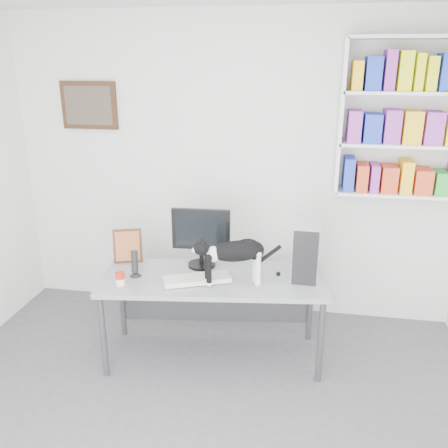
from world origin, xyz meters
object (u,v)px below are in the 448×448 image
object	(u,v)px
cat	(235,263)
desk	(213,317)
speaker	(135,263)
bookshelf	(406,119)
leaning_print	(128,245)
soup_can	(120,279)
monitor	(201,237)
keyboard	(197,279)
pc_tower	(306,248)

from	to	relation	value
cat	desk	bearing A→B (deg)	127.83
speaker	cat	bearing A→B (deg)	-13.25
bookshelf	leaning_print	world-z (taller)	bookshelf
speaker	soup_can	xyz separation A→B (m)	(-0.06, -0.16, -0.06)
desk	monitor	world-z (taller)	monitor
bookshelf	soup_can	xyz separation A→B (m)	(-2.05, -0.98, -1.09)
speaker	cat	xyz separation A→B (m)	(0.78, -0.02, 0.08)
bookshelf	speaker	world-z (taller)	bookshelf
speaker	cat	world-z (taller)	cat
monitor	leaning_print	size ratio (longest dim) A/B	1.71
monitor	cat	size ratio (longest dim) A/B	0.83
desk	bookshelf	bearing A→B (deg)	19.85
keyboard	speaker	distance (m)	0.50
bookshelf	soup_can	distance (m)	2.52
pc_tower	soup_can	xyz separation A→B (m)	(-1.34, -0.44, -0.17)
monitor	keyboard	world-z (taller)	monitor
leaning_print	pc_tower	bearing A→B (deg)	-16.74
bookshelf	keyboard	distance (m)	2.05
bookshelf	speaker	distance (m)	2.39
pc_tower	leaning_print	bearing A→B (deg)	-177.81
monitor	keyboard	distance (m)	0.36
pc_tower	speaker	xyz separation A→B (m)	(-1.29, -0.28, -0.11)
keyboard	cat	distance (m)	0.33
keyboard	pc_tower	distance (m)	0.87
soup_can	cat	xyz separation A→B (m)	(0.83, 0.14, 0.13)
bookshelf	desk	distance (m)	2.18
soup_can	cat	distance (m)	0.86
leaning_print	speaker	bearing A→B (deg)	-76.78
bookshelf	monitor	world-z (taller)	bookshelf
cat	bookshelf	bearing A→B (deg)	13.08
desk	soup_can	distance (m)	0.81
monitor	leaning_print	world-z (taller)	monitor
speaker	keyboard	bearing A→B (deg)	-12.35
desk	cat	bearing A→B (deg)	-38.26
monitor	soup_can	distance (m)	0.71
desk	keyboard	size ratio (longest dim) A/B	3.42
pc_tower	cat	distance (m)	0.59
monitor	speaker	size ratio (longest dim) A/B	2.30
bookshelf	cat	distance (m)	1.76
pc_tower	monitor	bearing A→B (deg)	-178.40
desk	soup_can	world-z (taller)	soup_can
cat	speaker	bearing A→B (deg)	156.95
pc_tower	leaning_print	xyz separation A→B (m)	(-1.44, -0.02, -0.07)
desk	speaker	world-z (taller)	speaker
keyboard	speaker	size ratio (longest dim) A/B	2.32
bookshelf	leaning_print	bearing A→B (deg)	-165.45
soup_can	cat	world-z (taller)	cat
leaning_print	soup_can	world-z (taller)	leaning_print
bookshelf	keyboard	xyz separation A→B (m)	(-1.51, -0.82, -1.12)
keyboard	speaker	xyz separation A→B (m)	(-0.49, 0.01, 0.09)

